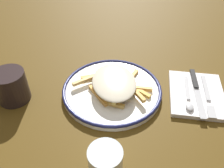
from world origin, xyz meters
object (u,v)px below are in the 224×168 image
at_px(knife, 196,88).
at_px(coffee_mug, 11,86).
at_px(fries_heap, 114,83).
at_px(fork, 208,96).
at_px(spoon, 189,99).
at_px(plate, 112,90).
at_px(napkin, 196,94).
at_px(water_glass, 105,164).

height_order(knife, coffee_mug, coffee_mug).
height_order(fries_heap, coffee_mug, coffee_mug).
relative_size(fries_heap, fork, 1.37).
height_order(fries_heap, spoon, fries_heap).
xyz_separation_m(plate, fries_heap, (-0.01, 0.00, 0.03)).
relative_size(napkin, coffee_mug, 1.61).
bearing_deg(fries_heap, water_glass, 93.34).
bearing_deg(plate, spoon, 175.98).
height_order(napkin, fork, fork).
relative_size(plate, coffee_mug, 2.47).
distance_m(fork, coffee_mug, 0.57).
xyz_separation_m(fries_heap, spoon, (-0.22, 0.02, -0.02)).
height_order(plate, fork, plate).
bearing_deg(plate, coffee_mug, 12.32).
bearing_deg(knife, napkin, 92.01).
height_order(napkin, water_glass, water_glass).
bearing_deg(fork, water_glass, 46.49).
xyz_separation_m(fries_heap, coffee_mug, (0.29, 0.06, 0.01)).
height_order(fries_heap, water_glass, water_glass).
distance_m(water_glass, coffee_mug, 0.37).
xyz_separation_m(knife, water_glass, (0.23, 0.30, 0.03)).
bearing_deg(spoon, water_glass, 51.03).
bearing_deg(napkin, fries_heap, 4.60).
distance_m(fork, spoon, 0.06).
xyz_separation_m(spoon, coffee_mug, (0.51, 0.05, 0.03)).
distance_m(spoon, water_glass, 0.32).
xyz_separation_m(plate, fork, (-0.28, -0.01, 0.00)).
bearing_deg(water_glass, coffee_mug, -33.94).
bearing_deg(fork, napkin, -23.59).
relative_size(plate, spoon, 1.97).
bearing_deg(knife, water_glass, 52.83).
bearing_deg(water_glass, spoon, -128.97).
height_order(napkin, knife, knife).
bearing_deg(fries_heap, coffee_mug, 11.94).
xyz_separation_m(fries_heap, fork, (-0.28, -0.01, -0.02)).
height_order(water_glass, coffee_mug, coffee_mug).
xyz_separation_m(knife, spoon, (0.03, 0.05, 0.00)).
bearing_deg(water_glass, knife, -127.17).
bearing_deg(fork, coffee_mug, 6.95).
height_order(spoon, coffee_mug, coffee_mug).
bearing_deg(coffee_mug, knife, -169.43).
relative_size(knife, coffee_mug, 1.74).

